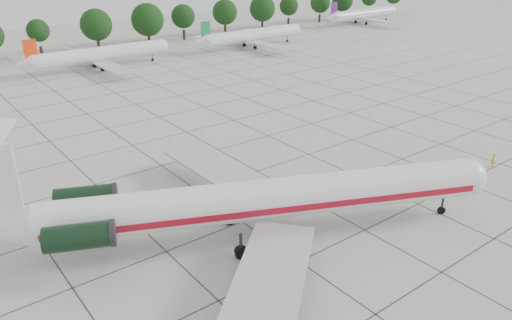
# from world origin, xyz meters

# --- Properties ---
(ground) EXTENTS (260.00, 260.00, 0.00)m
(ground) POSITION_xyz_m (0.00, 0.00, 0.00)
(ground) COLOR beige
(ground) RESTS_ON ground
(apron_joints) EXTENTS (170.00, 170.00, 0.02)m
(apron_joints) POSITION_xyz_m (0.00, 15.00, 0.01)
(apron_joints) COLOR #383838
(apron_joints) RESTS_ON ground
(main_airliner) EXTENTS (43.47, 32.58, 10.68)m
(main_airliner) POSITION_xyz_m (-9.72, -2.36, 3.77)
(main_airliner) COLOR silver
(main_airliner) RESTS_ON ground
(ground_crew) EXTENTS (0.70, 0.56, 1.66)m
(ground_crew) POSITION_xyz_m (22.42, -7.76, 0.83)
(ground_crew) COLOR orange
(ground_crew) RESTS_ON ground
(bg_airliner_c) EXTENTS (28.24, 27.20, 7.40)m
(bg_airliner_c) POSITION_xyz_m (5.12, 66.78, 2.91)
(bg_airliner_c) COLOR silver
(bg_airliner_c) RESTS_ON ground
(bg_airliner_d) EXTENTS (28.24, 27.20, 7.40)m
(bg_airliner_d) POSITION_xyz_m (42.88, 65.47, 2.91)
(bg_airliner_d) COLOR silver
(bg_airliner_d) RESTS_ON ground
(bg_airliner_e) EXTENTS (28.24, 27.20, 7.40)m
(bg_airliner_e) POSITION_xyz_m (93.58, 74.51, 2.91)
(bg_airliner_e) COLOR silver
(bg_airliner_e) RESTS_ON ground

